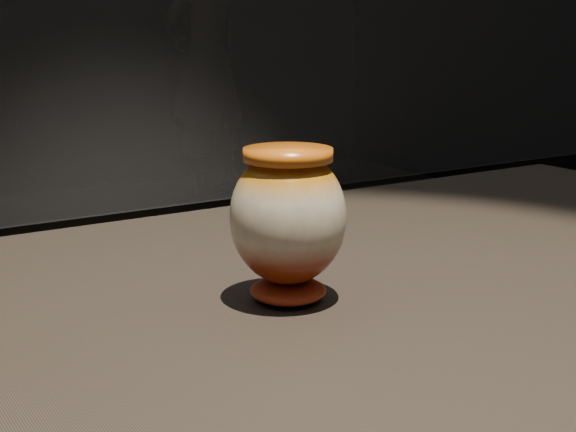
% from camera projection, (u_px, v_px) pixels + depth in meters
% --- Properties ---
extents(main_vase, '(0.12, 0.12, 0.16)m').
position_uv_depth(main_vase, '(288.00, 219.00, 0.80)').
color(main_vase, maroon).
rests_on(main_vase, display_plinth).
extents(visitor, '(0.79, 0.66, 1.86)m').
position_uv_depth(visitor, '(205.00, 62.00, 5.31)').
color(visitor, black).
rests_on(visitor, ground).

